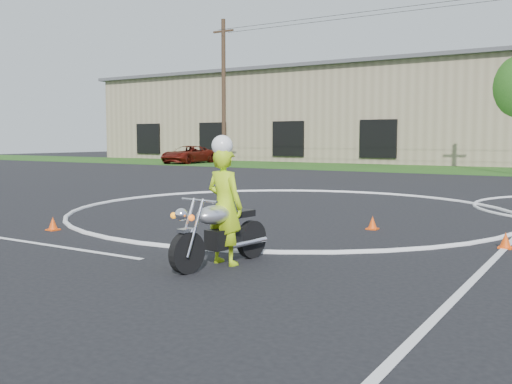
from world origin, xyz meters
The scene contains 8 objects.
ground centered at (0.00, 0.00, 0.00)m, with size 120.00×120.00×0.00m, color black.
grass_strip centered at (0.00, 27.00, 0.01)m, with size 120.00×10.00×0.02m, color #1E4714.
course_markings centered at (2.17, 4.35, 0.01)m, with size 19.05×19.05×0.12m.
primary_motorcycle centered at (2.37, -3.67, 0.54)m, with size 0.77×2.13×1.12m.
rider_primary_grp centered at (2.37, -3.54, 1.00)m, with size 0.74×0.54×2.08m.
pickup_grp centered at (-21.71, 25.41, 0.72)m, with size 2.61×5.26×1.43m.
traffic_cones centered at (5.65, 2.49, 0.14)m, with size 19.13×10.71×0.30m.
warehouse centered at (-18.00, 39.99, 4.16)m, with size 41.00×17.00×8.30m.
Camera 1 is at (7.61, -10.94, 2.02)m, focal length 40.00 mm.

